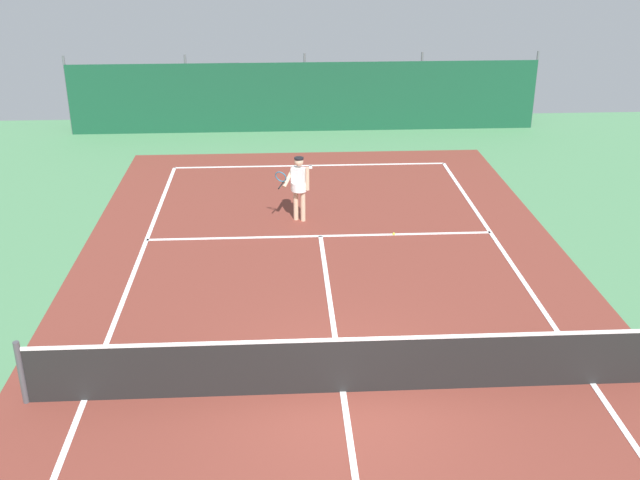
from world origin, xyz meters
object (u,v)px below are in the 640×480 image
at_px(tennis_net, 343,365).
at_px(tennis_ball_near_player, 394,234).
at_px(tennis_player, 299,184).
at_px(parked_car, 220,89).

relative_size(tennis_net, tennis_ball_near_player, 153.33).
bearing_deg(tennis_player, tennis_net, 122.54).
distance_m(tennis_net, parked_car, 19.34).
height_order(tennis_net, tennis_player, tennis_player).
bearing_deg(parked_car, tennis_ball_near_player, 108.51).
distance_m(tennis_player, tennis_ball_near_player, 2.65).
distance_m(tennis_player, parked_car, 11.92).
bearing_deg(tennis_net, tennis_ball_near_player, 74.59).
relative_size(tennis_ball_near_player, parked_car, 0.02).
relative_size(tennis_player, tennis_ball_near_player, 24.85).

